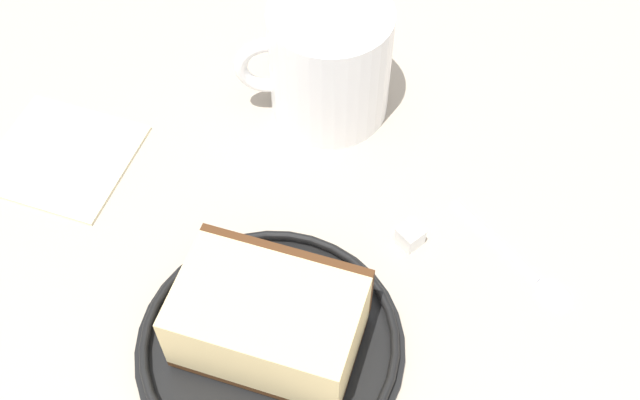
{
  "coord_description": "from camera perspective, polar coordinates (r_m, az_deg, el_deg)",
  "views": [
    {
      "loc": [
        -25.83,
        -21.04,
        49.59
      ],
      "look_at": [
        -1.1,
        0.71,
        3.0
      ],
      "focal_mm": 43.39,
      "sensor_mm": 36.0,
      "label": 1
    }
  ],
  "objects": [
    {
      "name": "ground_plane",
      "position": [
        0.61,
        1.17,
        -2.39
      ],
      "size": [
        149.66,
        149.66,
        3.89
      ],
      "primitive_type": "cube",
      "color": "tan"
    },
    {
      "name": "sugar_cube",
      "position": [
        0.58,
        6.66,
        -2.68
      ],
      "size": [
        1.9,
        1.9,
        1.65
      ],
      "primitive_type": "cube",
      "rotation": [
        0.0,
        0.0,
        1.4
      ],
      "color": "white",
      "rests_on": "ground_plane"
    },
    {
      "name": "teaspoon",
      "position": [
        0.59,
        15.63,
        -5.32
      ],
      "size": [
        3.41,
        11.91,
        0.8
      ],
      "color": "silver",
      "rests_on": "ground_plane"
    },
    {
      "name": "folded_napkin",
      "position": [
        0.66,
        -18.52,
        3.11
      ],
      "size": [
        13.79,
        14.15,
        0.6
      ],
      "primitive_type": "cube",
      "rotation": [
        0.0,
        0.0,
        0.39
      ],
      "color": "beige",
      "rests_on": "ground_plane"
    },
    {
      "name": "tea_mug",
      "position": [
        0.63,
        0.59,
        10.18
      ],
      "size": [
        10.9,
        10.72,
        10.26
      ],
      "color": "white",
      "rests_on": "ground_plane"
    },
    {
      "name": "small_plate",
      "position": [
        0.54,
        -3.71,
        -10.47
      ],
      "size": [
        18.63,
        18.63,
        1.39
      ],
      "color": "black",
      "rests_on": "ground_plane"
    },
    {
      "name": "cake_slice",
      "position": [
        0.51,
        -3.79,
        -8.76
      ],
      "size": [
        12.01,
        14.07,
        5.98
      ],
      "color": "#472814",
      "rests_on": "small_plate"
    }
  ]
}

